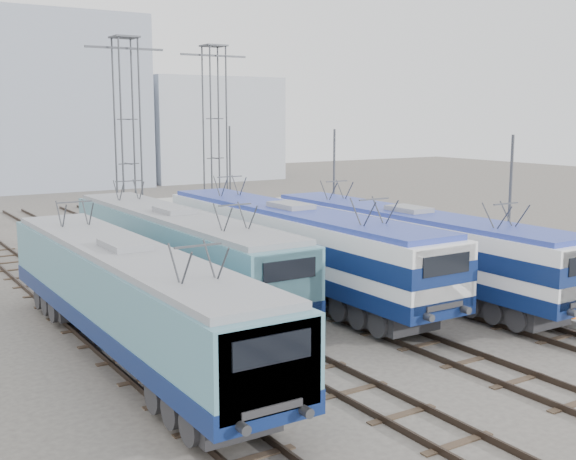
% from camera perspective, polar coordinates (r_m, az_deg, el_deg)
% --- Properties ---
extents(ground, '(160.00, 160.00, 0.00)m').
position_cam_1_polar(ground, '(23.97, 6.68, -9.93)').
color(ground, '#514C47').
extents(platform, '(4.00, 70.00, 0.30)m').
position_cam_1_polar(platform, '(36.24, 11.25, -3.21)').
color(platform, '#9E9E99').
rests_on(platform, ground).
extents(locomotive_far_left, '(2.83, 17.88, 3.36)m').
position_cam_1_polar(locomotive_far_left, '(23.36, -12.46, -4.89)').
color(locomotive_far_left, '#0D1E50').
rests_on(locomotive_far_left, ground).
extents(locomotive_center_left, '(2.86, 18.08, 3.40)m').
position_cam_1_polar(locomotive_center_left, '(30.85, -8.74, -1.32)').
color(locomotive_center_left, '#0D1E50').
rests_on(locomotive_center_left, ground).
extents(locomotive_center_right, '(2.95, 18.69, 3.51)m').
position_cam_1_polar(locomotive_center_right, '(31.13, 0.41, -0.88)').
color(locomotive_center_right, '#0D1E50').
rests_on(locomotive_center_right, ground).
extents(locomotive_far_right, '(2.81, 17.73, 3.33)m').
position_cam_1_polar(locomotive_far_right, '(31.91, 9.66, -0.97)').
color(locomotive_far_right, '#0D1E50').
rests_on(locomotive_far_right, ground).
extents(catenary_tower_west, '(4.50, 1.20, 12.00)m').
position_cam_1_polar(catenary_tower_west, '(42.05, -12.54, 7.37)').
color(catenary_tower_west, '#3F4247').
rests_on(catenary_tower_west, ground).
extents(catenary_tower_east, '(4.50, 1.20, 12.00)m').
position_cam_1_polar(catenary_tower_east, '(46.47, -5.79, 7.69)').
color(catenary_tower_east, '#3F4247').
rests_on(catenary_tower_east, ground).
extents(mast_front, '(0.12, 0.12, 7.00)m').
position_cam_1_polar(mast_front, '(30.45, 17.06, 0.62)').
color(mast_front, '#3F4247').
rests_on(mast_front, ground).
extents(mast_mid, '(0.12, 0.12, 7.00)m').
position_cam_1_polar(mast_mid, '(39.23, 3.65, 2.85)').
color(mast_mid, '#3F4247').
rests_on(mast_mid, ground).
extents(mast_rear, '(0.12, 0.12, 7.00)m').
position_cam_1_polar(mast_rear, '(49.39, -4.60, 4.14)').
color(mast_rear, '#3F4247').
rests_on(mast_rear, ground).
extents(safety_cone, '(0.32, 0.32, 0.61)m').
position_cam_1_polar(safety_cone, '(28.97, 21.59, -5.91)').
color(safety_cone, orange).
rests_on(safety_cone, platform).
extents(building_center, '(22.00, 14.00, 18.00)m').
position_cam_1_polar(building_center, '(81.61, -19.71, 9.49)').
color(building_center, '#8F98AC').
rests_on(building_center, ground).
extents(building_east, '(16.00, 12.00, 12.00)m').
position_cam_1_polar(building_east, '(88.30, -6.74, 7.95)').
color(building_east, '#A7AFBB').
rests_on(building_east, ground).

